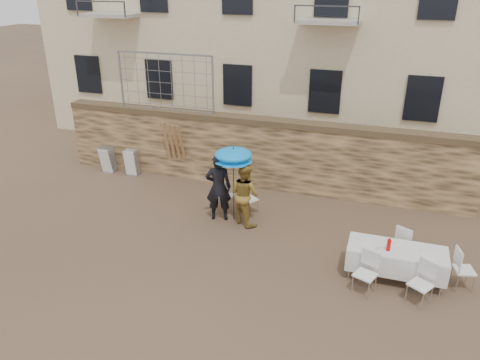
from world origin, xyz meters
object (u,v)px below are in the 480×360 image
(table_chair_front_right, at_px, (421,284))
(table_chair_back, at_px, (406,243))
(umbrella, at_px, (233,157))
(banquet_table, at_px, (397,250))
(man_suit, at_px, (218,187))
(table_chair_front_left, at_px, (365,274))
(chair_stack_left, at_px, (110,158))
(table_chair_side, at_px, (464,269))
(couple_chair_right, at_px, (249,198))
(soda_bottle, at_px, (389,245))
(chair_stack_right, at_px, (133,161))
(couple_chair_left, at_px, (226,195))
(woman_dress, at_px, (245,194))

(table_chair_front_right, distance_m, table_chair_back, 1.58)
(umbrella, xyz_separation_m, banquet_table, (4.30, -1.47, -1.11))
(man_suit, xyz_separation_m, table_chair_front_right, (5.20, -2.12, -0.47))
(table_chair_front_left, xyz_separation_m, chair_stack_left, (-8.87, 4.21, -0.02))
(umbrella, bearing_deg, banquet_table, -18.93)
(banquet_table, bearing_deg, table_chair_side, 4.09)
(couple_chair_right, distance_m, soda_bottle, 4.35)
(couple_chair_right, bearing_deg, table_chair_front_left, 176.80)
(table_chair_side, height_order, chair_stack_left, table_chair_side)
(soda_bottle, bearing_deg, man_suit, 161.28)
(table_chair_front_left, height_order, table_chair_side, same)
(table_chair_front_left, relative_size, table_chair_front_right, 1.00)
(umbrella, relative_size, banquet_table, 0.93)
(man_suit, bearing_deg, table_chair_front_right, 141.87)
(banquet_table, distance_m, chair_stack_right, 9.25)
(man_suit, height_order, couple_chair_left, man_suit)
(woman_dress, height_order, chair_stack_right, woman_dress)
(couple_chair_left, bearing_deg, table_chair_back, 175.21)
(table_chair_front_left, relative_size, chair_stack_right, 1.04)
(table_chair_front_left, distance_m, chair_stack_left, 9.82)
(soda_bottle, relative_size, chair_stack_right, 0.28)
(woman_dress, bearing_deg, banquet_table, -169.34)
(woman_dress, bearing_deg, table_chair_front_right, -175.68)
(table_chair_side, bearing_deg, man_suit, 64.05)
(woman_dress, distance_m, table_chair_front_left, 3.98)
(woman_dress, distance_m, chair_stack_right, 5.09)
(table_chair_back, bearing_deg, banquet_table, 103.75)
(umbrella, distance_m, banquet_table, 4.68)
(umbrella, relative_size, table_chair_front_left, 2.04)
(man_suit, distance_m, table_chair_side, 6.25)
(soda_bottle, bearing_deg, umbrella, 158.38)
(banquet_table, xyz_separation_m, chair_stack_left, (-9.47, 3.46, -0.27))
(man_suit, relative_size, umbrella, 0.97)
(chair_stack_left, bearing_deg, table_chair_side, -17.19)
(table_chair_front_left, bearing_deg, soda_bottle, 77.86)
(couple_chair_right, bearing_deg, man_suit, 73.16)
(table_chair_side, relative_size, chair_stack_right, 1.04)
(chair_stack_left, bearing_deg, couple_chair_left, -17.87)
(couple_chair_right, xyz_separation_m, table_chair_back, (4.20, -1.12, 0.00))
(couple_chair_right, bearing_deg, chair_stack_left, 19.30)
(banquet_table, bearing_deg, chair_stack_left, 159.91)
(table_chair_front_left, xyz_separation_m, table_chair_side, (2.00, 0.85, 0.00))
(chair_stack_right, bearing_deg, table_chair_front_right, -24.91)
(chair_stack_left, xyz_separation_m, chair_stack_right, (0.90, 0.00, 0.00))
(couple_chair_left, height_order, table_chair_back, same)
(soda_bottle, bearing_deg, woman_dress, 157.87)
(umbrella, bearing_deg, couple_chair_left, 131.63)
(table_chair_front_left, bearing_deg, man_suit, 174.15)
(table_chair_front_right, xyz_separation_m, table_chair_side, (0.90, 0.85, 0.00))
(couple_chair_left, xyz_separation_m, table_chair_front_left, (4.10, -2.67, 0.00))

